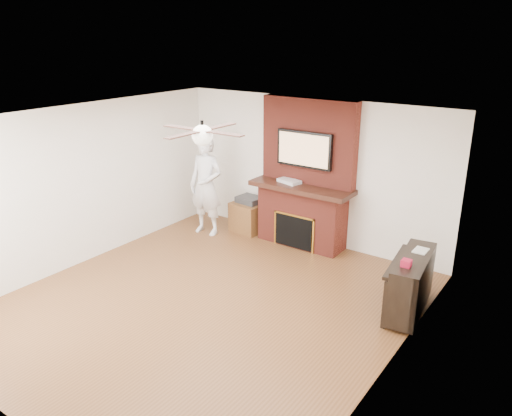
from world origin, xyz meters
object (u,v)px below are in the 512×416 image
Objects in this scene: fireplace at (304,188)px; person at (206,186)px; side_table at (250,215)px; piano at (411,283)px.

fireplace is 1.78m from person.
piano is (3.41, -1.11, 0.12)m from side_table.
fireplace is 1.30m from side_table.
piano is (2.31, -1.18, -0.57)m from fireplace.
piano is at bearing -13.87° from person.
piano is (3.98, -0.57, -0.48)m from person.
fireplace reaches higher than piano.
fireplace is 1.39× the size of person.
person reaches higher than side_table.
fireplace is 2.65m from piano.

